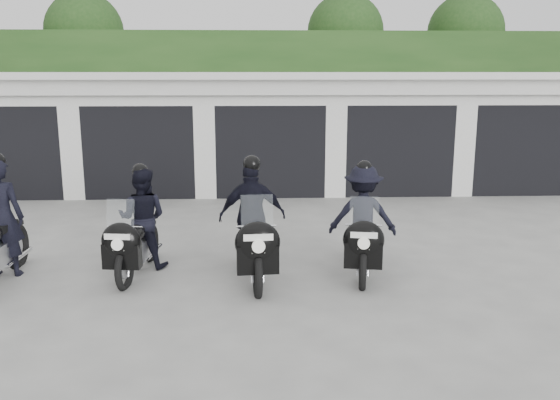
{
  "coord_description": "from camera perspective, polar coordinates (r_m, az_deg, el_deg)",
  "views": [
    {
      "loc": [
        -0.38,
        -8.49,
        2.97
      ],
      "look_at": [
        0.0,
        0.36,
        1.05
      ],
      "focal_mm": 38.0,
      "sensor_mm": 36.0,
      "label": 1
    }
  ],
  "objects": [
    {
      "name": "background_vegetation",
      "position": [
        21.42,
        -0.47,
        11.7
      ],
      "size": [
        20.0,
        3.9,
        5.8
      ],
      "color": "#1C3B15",
      "rests_on": "ground"
    },
    {
      "name": "police_bike_c",
      "position": [
        8.72,
        -2.6,
        -2.36
      ],
      "size": [
        1.03,
        2.1,
        1.83
      ],
      "rotation": [
        0.0,
        0.0,
        0.07
      ],
      "color": "black",
      "rests_on": "ground"
    },
    {
      "name": "police_bike_b",
      "position": [
        9.17,
        -13.4,
        -2.39
      ],
      "size": [
        0.82,
        1.92,
        1.68
      ],
      "rotation": [
        0.0,
        0.0,
        -0.12
      ],
      "color": "black",
      "rests_on": "ground"
    },
    {
      "name": "police_bike_d",
      "position": [
        9.05,
        7.97,
        -2.21
      ],
      "size": [
        1.1,
        1.96,
        1.72
      ],
      "rotation": [
        0.0,
        0.0,
        -0.17
      ],
      "color": "black",
      "rests_on": "ground"
    },
    {
      "name": "garage_block",
      "position": [
        16.62,
        -1.16,
        6.9
      ],
      "size": [
        16.4,
        6.8,
        2.96
      ],
      "color": "silver",
      "rests_on": "ground"
    },
    {
      "name": "ground",
      "position": [
        9.0,
        0.07,
        -7.03
      ],
      "size": [
        80.0,
        80.0,
        0.0
      ],
      "primitive_type": "plane",
      "color": "#9C9C96",
      "rests_on": "ground"
    }
  ]
}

